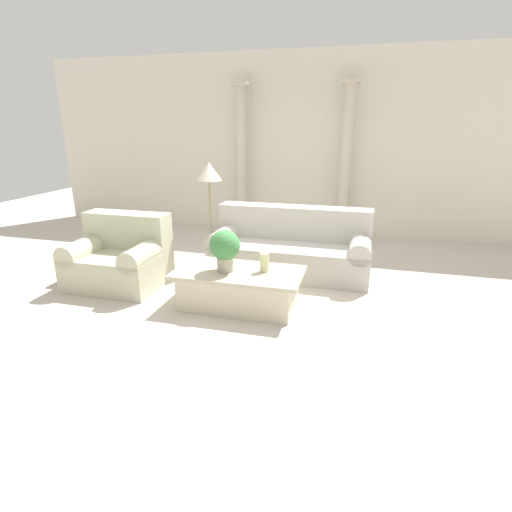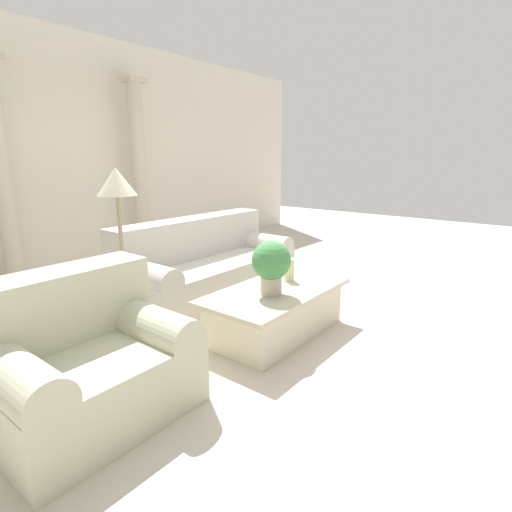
{
  "view_description": "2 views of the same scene",
  "coord_description": "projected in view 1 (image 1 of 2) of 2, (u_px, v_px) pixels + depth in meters",
  "views": [
    {
      "loc": [
        1.19,
        -4.5,
        1.98
      ],
      "look_at": [
        0.04,
        -0.18,
        0.49
      ],
      "focal_mm": 28.0,
      "sensor_mm": 36.0,
      "label": 1
    },
    {
      "loc": [
        -2.84,
        -2.49,
        1.57
      ],
      "look_at": [
        0.09,
        -0.19,
        0.64
      ],
      "focal_mm": 28.0,
      "sensor_mm": 36.0,
      "label": 2
    }
  ],
  "objects": [
    {
      "name": "sofa_long",
      "position": [
        291.0,
        248.0,
        5.51
      ],
      "size": [
        2.13,
        0.9,
        0.89
      ],
      "color": "#B7B2A8",
      "rests_on": "ground_plane"
    },
    {
      "name": "potted_plant",
      "position": [
        225.0,
        247.0,
        4.34
      ],
      "size": [
        0.33,
        0.33,
        0.47
      ],
      "color": "#B2A893",
      "rests_on": "coffee_table"
    },
    {
      "name": "wall_back",
      "position": [
        299.0,
        146.0,
        7.26
      ],
      "size": [
        10.0,
        0.06,
        3.2
      ],
      "color": "silver",
      "rests_on": "ground_plane"
    },
    {
      "name": "ground_plane",
      "position": [
        257.0,
        288.0,
        5.05
      ],
      "size": [
        16.0,
        16.0,
        0.0
      ],
      "primitive_type": "plane",
      "color": "beige"
    },
    {
      "name": "pillar_candle",
      "position": [
        264.0,
        262.0,
        4.38
      ],
      "size": [
        0.1,
        0.1,
        0.21
      ],
      "color": "beige",
      "rests_on": "coffee_table"
    },
    {
      "name": "coffee_table",
      "position": [
        239.0,
        288.0,
        4.5
      ],
      "size": [
        1.42,
        0.75,
        0.43
      ],
      "color": "beige",
      "rests_on": "ground_plane"
    },
    {
      "name": "column_left",
      "position": [
        241.0,
        159.0,
        7.29
      ],
      "size": [
        0.3,
        0.3,
        2.66
      ],
      "color": "beige",
      "rests_on": "ground_plane"
    },
    {
      "name": "loveseat",
      "position": [
        120.0,
        257.0,
        5.1
      ],
      "size": [
        1.13,
        0.9,
        0.89
      ],
      "color": "#BBBA9D",
      "rests_on": "ground_plane"
    },
    {
      "name": "column_right",
      "position": [
        345.0,
        162.0,
        6.83
      ],
      "size": [
        0.3,
        0.3,
        2.66
      ],
      "color": "beige",
      "rests_on": "ground_plane"
    },
    {
      "name": "floor_lamp",
      "position": [
        209.0,
        181.0,
        5.43
      ],
      "size": [
        0.34,
        0.34,
        1.49
      ],
      "color": "gray",
      "rests_on": "ground_plane"
    }
  ]
}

